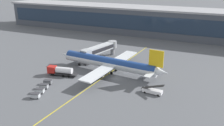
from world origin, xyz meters
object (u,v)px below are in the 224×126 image
at_px(baggage_cart_1, 40,91).
at_px(main_airliner, 109,63).
at_px(fuel_tanker, 60,71).
at_px(baggage_cart_0, 35,95).
at_px(baggage_cart_3, 48,82).
at_px(baggage_cart_2, 44,86).
at_px(belt_loader, 152,91).

bearing_deg(baggage_cart_1, main_airliner, 63.30).
bearing_deg(fuel_tanker, baggage_cart_0, -79.29).
xyz_separation_m(baggage_cart_0, baggage_cart_3, (-2.70, 9.21, 0.00)).
bearing_deg(baggage_cart_2, fuel_tanker, 97.46).
height_order(fuel_tanker, baggage_cart_3, fuel_tanker).
distance_m(fuel_tanker, belt_loader, 33.95).
bearing_deg(baggage_cart_1, fuel_tanker, 99.44).
height_order(belt_loader, baggage_cart_0, belt_loader).
relative_size(belt_loader, baggage_cart_2, 2.34).
relative_size(main_airliner, baggage_cart_0, 14.96).
distance_m(main_airliner, fuel_tanker, 17.83).
relative_size(fuel_tanker, baggage_cart_1, 3.72).
bearing_deg(baggage_cart_2, baggage_cart_0, -73.65).
xyz_separation_m(baggage_cart_0, baggage_cart_2, (-1.80, 6.14, 0.00)).
height_order(main_airliner, fuel_tanker, main_airliner).
bearing_deg(main_airliner, baggage_cart_1, -116.70).
height_order(fuel_tanker, baggage_cart_0, fuel_tanker).
bearing_deg(belt_loader, baggage_cart_2, -161.87).
bearing_deg(baggage_cart_3, baggage_cart_1, -73.65).
bearing_deg(baggage_cart_2, baggage_cart_1, -73.65).
height_order(fuel_tanker, baggage_cart_2, fuel_tanker).
height_order(fuel_tanker, baggage_cart_1, fuel_tanker).
height_order(baggage_cart_1, baggage_cart_2, same).
distance_m(baggage_cart_2, baggage_cart_3, 3.20).
bearing_deg(baggage_cart_0, baggage_cart_2, 106.35).
xyz_separation_m(belt_loader, baggage_cart_0, (-30.70, -16.78, -0.21)).
distance_m(main_airliner, baggage_cart_0, 29.68).
bearing_deg(baggage_cart_1, baggage_cart_2, 106.35).
distance_m(main_airliner, baggage_cart_1, 27.27).
height_order(belt_loader, baggage_cart_1, belt_loader).
distance_m(belt_loader, baggage_cart_2, 34.20).
relative_size(fuel_tanker, baggage_cart_3, 3.72).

